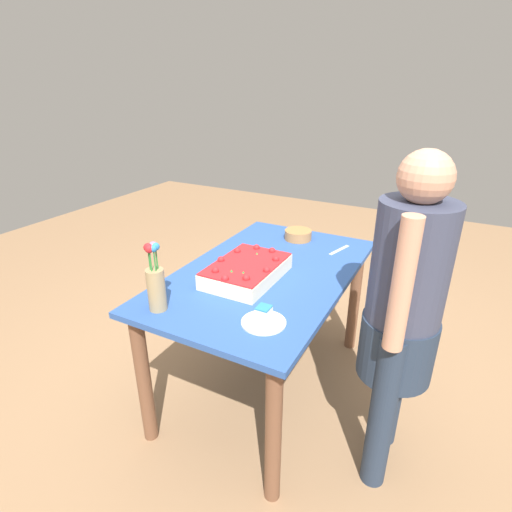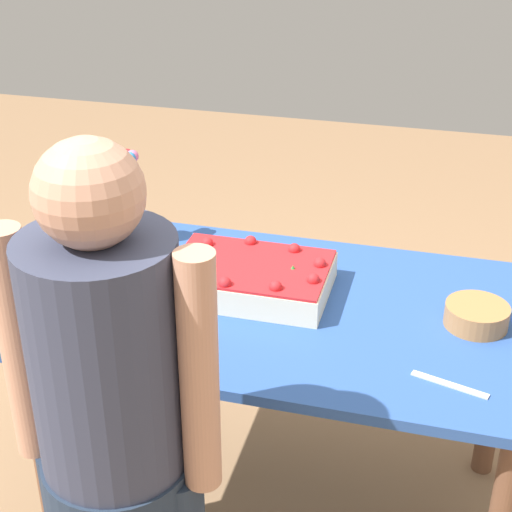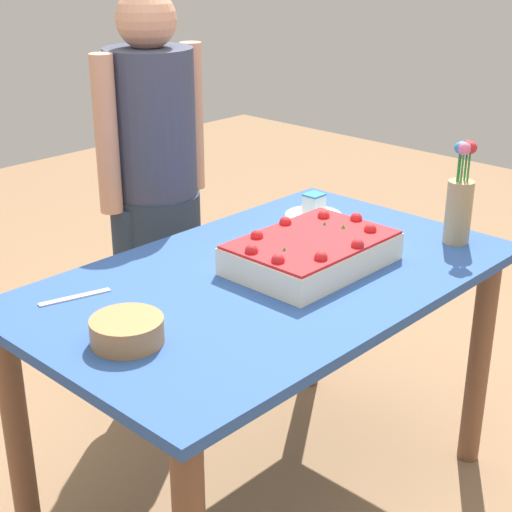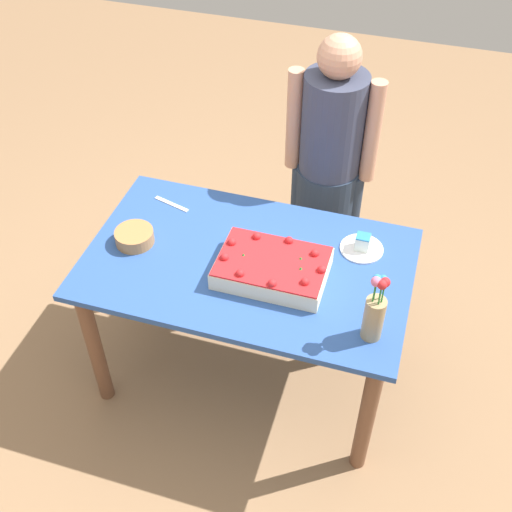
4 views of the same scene
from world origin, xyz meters
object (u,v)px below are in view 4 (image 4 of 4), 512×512
Objects in this scene: cake_knife at (172,204)px; fruit_bowl at (134,237)px; person_standing at (330,159)px; sheet_cake at (272,268)px; serving_plate_with_slice at (362,246)px; flower_vase at (375,313)px.

fruit_bowl is at bearing -84.50° from cake_knife.
person_standing reaches higher than cake_knife.
person_standing is at bearing 84.62° from sheet_cake.
cake_knife is 0.30m from fruit_bowl.
flower_vase is (0.12, -0.47, 0.11)m from serving_plate_with_slice.
sheet_cake reaches higher than cake_knife.
person_standing reaches higher than serving_plate_with_slice.
serving_plate_with_slice is at bearing 104.15° from flower_vase.
fruit_bowl is (-0.64, 0.02, -0.01)m from sheet_cake.
cake_knife is at bearing -54.78° from person_standing.
person_standing reaches higher than sheet_cake.
fruit_bowl is at bearing 178.05° from sheet_cake.
serving_plate_with_slice is 0.92m from cake_knife.
cake_knife is 0.81m from person_standing.
fruit_bowl is 1.04m from person_standing.
flower_vase is at bearing -75.85° from serving_plate_with_slice.
sheet_cake is 0.50m from flower_vase.
sheet_cake reaches higher than serving_plate_with_slice.
serving_plate_with_slice is at bearing 13.15° from cake_knife.
flower_vase is 1.85× the size of fruit_bowl.
person_standing is (0.66, 0.46, 0.08)m from cake_knife.
serving_plate_with_slice is 1.00m from fruit_bowl.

